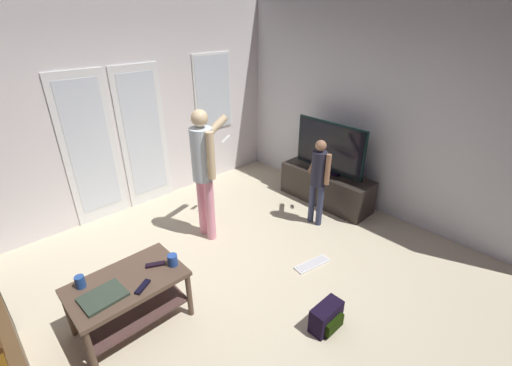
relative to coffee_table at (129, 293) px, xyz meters
The scene contains 15 objects.
ground_plane 0.93m from the coffee_table, 19.19° to the right, with size 5.50×4.77×0.02m, color beige.
wall_back_with_doors 2.47m from the coffee_table, 67.79° to the left, with size 5.50×0.09×2.92m.
wall_right_plain 3.69m from the coffee_table, ahead, with size 0.06×4.77×2.89m.
coffee_table is the anchor object (origin of this frame).
tv_stand 3.15m from the coffee_table, ahead, with size 0.46×1.39×0.49m.
flat_screen_tv 3.18m from the coffee_table, ahead, with size 0.08×1.11×0.74m.
person_adult 1.63m from the coffee_table, 27.15° to the left, with size 0.68×0.44×1.64m.
person_child 2.59m from the coffee_table, ahead, with size 0.39×0.34×1.18m.
backpack 1.77m from the coffee_table, 44.50° to the right, with size 0.32×0.19×0.25m.
loose_keyboard 1.98m from the coffee_table, 18.10° to the right, with size 0.46×0.21×0.02m.
laptop_closed 0.28m from the coffee_table, 162.48° to the right, with size 0.34×0.26×0.03m, color #303D30.
cup_near_edge 0.46m from the coffee_table, 13.68° to the right, with size 0.09×0.09×0.11m, color #254797.
cup_by_laptop 0.40m from the coffee_table, 149.26° to the left, with size 0.08×0.08×0.11m, color #234992.
tv_remote_black 0.32m from the coffee_table, ahead, with size 0.17×0.05×0.02m, color black.
dvd_remote_slim 0.25m from the coffee_table, 70.22° to the right, with size 0.17×0.05×0.02m, color black.
Camera 1 is at (-1.53, -2.14, 2.58)m, focal length 24.13 mm.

